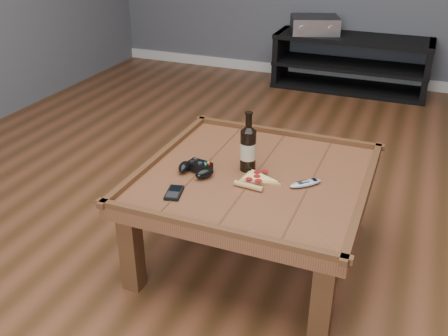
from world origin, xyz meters
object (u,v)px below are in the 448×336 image
at_px(pizza_slice, 256,179).
at_px(av_receiver, 315,25).
at_px(beer_bottle, 248,147).
at_px(smartphone, 174,193).
at_px(game_controller, 196,168).
at_px(remote_control, 306,183).
at_px(coffee_table, 255,186).
at_px(media_console, 350,64).

xyz_separation_m(pizza_slice, av_receiver, (-0.38, 2.80, 0.12)).
relative_size(beer_bottle, av_receiver, 0.55).
bearing_deg(smartphone, game_controller, 75.29).
distance_m(remote_control, av_receiver, 2.83).
bearing_deg(coffee_table, game_controller, -160.63).
xyz_separation_m(media_console, remote_control, (0.24, -2.76, 0.22)).
distance_m(smartphone, av_receiver, 3.05).
xyz_separation_m(media_console, av_receiver, (-0.36, -0.01, 0.33)).
bearing_deg(coffee_table, pizza_slice, -70.23).
distance_m(pizza_slice, av_receiver, 2.83).
height_order(media_console, remote_control, media_console).
xyz_separation_m(beer_bottle, pizza_slice, (0.07, -0.09, -0.11)).
bearing_deg(coffee_table, av_receiver, 97.53).
bearing_deg(media_console, beer_bottle, -91.05).
xyz_separation_m(beer_bottle, smartphone, (-0.21, -0.33, -0.11)).
bearing_deg(remote_control, av_receiver, 148.13).
relative_size(remote_control, av_receiver, 0.28).
bearing_deg(av_receiver, pizza_slice, -101.84).
bearing_deg(beer_bottle, media_console, 88.95).
height_order(coffee_table, beer_bottle, beer_bottle).
relative_size(media_console, remote_control, 9.77).
relative_size(pizza_slice, av_receiver, 0.48).
bearing_deg(coffee_table, media_console, 90.00).
relative_size(media_console, beer_bottle, 4.96).
relative_size(coffee_table, av_receiver, 2.00).
bearing_deg(pizza_slice, game_controller, -168.11).
xyz_separation_m(game_controller, remote_control, (0.49, 0.07, -0.01)).
bearing_deg(remote_control, smartphone, -104.57).
height_order(game_controller, smartphone, game_controller).
height_order(beer_bottle, game_controller, beer_bottle).
bearing_deg(pizza_slice, beer_bottle, 133.20).
height_order(media_console, smartphone, media_console).
height_order(coffee_table, remote_control, coffee_table).
xyz_separation_m(media_console, beer_bottle, (-0.05, -2.72, 0.32)).
bearing_deg(beer_bottle, coffee_table, -33.63).
xyz_separation_m(coffee_table, game_controller, (-0.25, -0.09, 0.08)).
height_order(media_console, av_receiver, av_receiver).
distance_m(smartphone, remote_control, 0.57).
distance_m(coffee_table, pizza_slice, 0.09).
bearing_deg(av_receiver, beer_bottle, -103.05).
height_order(media_console, beer_bottle, beer_bottle).
bearing_deg(pizza_slice, media_console, 95.84).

